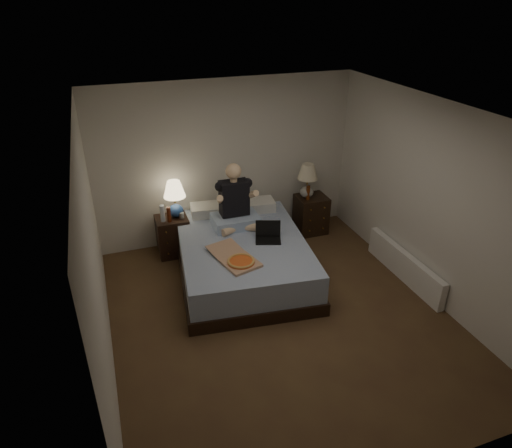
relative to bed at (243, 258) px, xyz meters
name	(u,v)px	position (x,y,z in m)	size (l,w,h in m)	color
floor	(280,316)	(0.15, -1.04, -0.28)	(4.00, 4.50, 0.00)	brown
ceiling	(286,116)	(0.15, -1.04, 2.22)	(4.00, 4.50, 0.00)	white
wall_back	(226,162)	(0.15, 1.21, 0.97)	(4.00, 2.50, 0.00)	silver
wall_front	(406,370)	(0.15, -3.29, 0.97)	(4.00, 2.50, 0.00)	silver
wall_left	(95,260)	(-1.85, -1.04, 0.97)	(4.50, 2.50, 0.00)	silver
wall_right	(432,202)	(2.15, -1.04, 0.97)	(4.50, 2.50, 0.00)	silver
bed	(243,258)	(0.00, 0.00, 0.00)	(1.67, 2.23, 0.56)	#516DA2
nightstand_left	(173,236)	(-0.81, 0.91, 0.02)	(0.46, 0.42, 0.60)	black
nightstand_right	(311,214)	(1.45, 0.86, 0.03)	(0.48, 0.43, 0.62)	black
lamp_left	(175,199)	(-0.72, 0.94, 0.60)	(0.32, 0.32, 0.56)	#274A8F
lamp_right	(307,181)	(1.36, 0.88, 0.62)	(0.32, 0.32, 0.56)	#9B9992
water_bottle	(163,213)	(-0.93, 0.85, 0.45)	(0.07, 0.07, 0.25)	white
soda_can	(182,216)	(-0.66, 0.83, 0.37)	(0.07, 0.07, 0.10)	beige
beer_bottle_left	(169,214)	(-0.85, 0.80, 0.44)	(0.06, 0.06, 0.23)	#541E0C
beer_bottle_right	(308,193)	(1.35, 0.79, 0.46)	(0.06, 0.06, 0.23)	#5F290D
person	(235,196)	(0.04, 0.44, 0.74)	(0.66, 0.52, 0.93)	black
laptop	(268,233)	(0.32, -0.13, 0.40)	(0.34, 0.28, 0.24)	black
pizza_box	(241,262)	(-0.21, -0.58, 0.32)	(0.40, 0.76, 0.08)	tan
radiator	(404,266)	(2.08, -0.83, -0.08)	(0.10, 1.60, 0.40)	white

